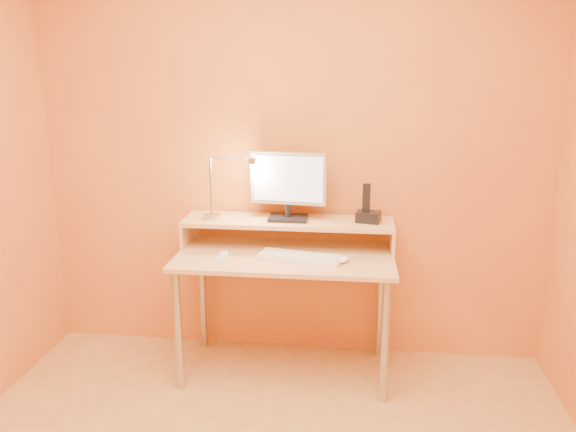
# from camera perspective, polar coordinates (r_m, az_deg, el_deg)

# --- Properties ---
(wall_back) EXTENTS (3.00, 0.04, 2.50)m
(wall_back) POSITION_cam_1_polar(r_m,az_deg,el_deg) (3.27, 0.34, 6.70)
(wall_back) COLOR gold
(wall_back) RESTS_ON floor
(desk_leg_fl) EXTENTS (0.04, 0.04, 0.69)m
(desk_leg_fl) POSITION_cam_1_polar(r_m,az_deg,el_deg) (3.11, -11.19, -11.52)
(desk_leg_fl) COLOR #AEAEAE
(desk_leg_fl) RESTS_ON floor
(desk_leg_fr) EXTENTS (0.04, 0.04, 0.69)m
(desk_leg_fr) POSITION_cam_1_polar(r_m,az_deg,el_deg) (2.98, 9.91, -12.64)
(desk_leg_fr) COLOR #AEAEAE
(desk_leg_fr) RESTS_ON floor
(desk_leg_bl) EXTENTS (0.04, 0.04, 0.69)m
(desk_leg_bl) POSITION_cam_1_polar(r_m,az_deg,el_deg) (3.54, -8.77, -8.00)
(desk_leg_bl) COLOR #AEAEAE
(desk_leg_bl) RESTS_ON floor
(desk_leg_br) EXTENTS (0.04, 0.04, 0.69)m
(desk_leg_br) POSITION_cam_1_polar(r_m,az_deg,el_deg) (3.44, 9.46, -8.79)
(desk_leg_br) COLOR #AEAEAE
(desk_leg_br) RESTS_ON floor
(desk_lower) EXTENTS (1.20, 0.60, 0.02)m
(desk_lower) POSITION_cam_1_polar(r_m,az_deg,el_deg) (3.08, -0.31, -4.19)
(desk_lower) COLOR #DDA975
(desk_lower) RESTS_ON floor
(shelf_riser_left) EXTENTS (0.02, 0.30, 0.14)m
(shelf_riser_left) POSITION_cam_1_polar(r_m,az_deg,el_deg) (3.32, -10.20, -1.59)
(shelf_riser_left) COLOR #DDA975
(shelf_riser_left) RESTS_ON desk_lower
(shelf_riser_right) EXTENTS (0.02, 0.30, 0.14)m
(shelf_riser_right) POSITION_cam_1_polar(r_m,az_deg,el_deg) (3.19, 10.61, -2.28)
(shelf_riser_right) COLOR #DDA975
(shelf_riser_right) RESTS_ON desk_lower
(desk_shelf) EXTENTS (1.20, 0.30, 0.02)m
(desk_shelf) POSITION_cam_1_polar(r_m,az_deg,el_deg) (3.18, 0.00, -0.58)
(desk_shelf) COLOR #DDA975
(desk_shelf) RESTS_ON desk_lower
(monitor_foot) EXTENTS (0.22, 0.16, 0.02)m
(monitor_foot) POSITION_cam_1_polar(r_m,az_deg,el_deg) (3.17, 0.02, -0.21)
(monitor_foot) COLOR black
(monitor_foot) RESTS_ON desk_shelf
(monitor_neck) EXTENTS (0.04, 0.04, 0.07)m
(monitor_neck) POSITION_cam_1_polar(r_m,az_deg,el_deg) (3.16, 0.02, 0.56)
(monitor_neck) COLOR black
(monitor_neck) RESTS_ON monitor_foot
(monitor_panel) EXTENTS (0.43, 0.08, 0.30)m
(monitor_panel) POSITION_cam_1_polar(r_m,az_deg,el_deg) (3.13, 0.04, 3.89)
(monitor_panel) COLOR #B4B4B5
(monitor_panel) RESTS_ON monitor_neck
(monitor_back) EXTENTS (0.39, 0.06, 0.25)m
(monitor_back) POSITION_cam_1_polar(r_m,az_deg,el_deg) (3.15, 0.09, 3.97)
(monitor_back) COLOR black
(monitor_back) RESTS_ON monitor_panel
(monitor_screen) EXTENTS (0.39, 0.05, 0.26)m
(monitor_screen) POSITION_cam_1_polar(r_m,az_deg,el_deg) (3.11, -0.00, 3.82)
(monitor_screen) COLOR #D2E1FF
(monitor_screen) RESTS_ON monitor_panel
(lamp_base) EXTENTS (0.10, 0.10, 0.02)m
(lamp_base) POSITION_cam_1_polar(r_m,az_deg,el_deg) (3.22, -7.80, -0.05)
(lamp_base) COLOR #AEAEAE
(lamp_base) RESTS_ON desk_shelf
(lamp_post) EXTENTS (0.01, 0.01, 0.33)m
(lamp_post) POSITION_cam_1_polar(r_m,az_deg,el_deg) (3.18, -7.91, 3.04)
(lamp_post) COLOR #AEAEAE
(lamp_post) RESTS_ON lamp_base
(lamp_arm) EXTENTS (0.24, 0.01, 0.01)m
(lamp_arm) POSITION_cam_1_polar(r_m,az_deg,el_deg) (3.12, -5.87, 5.96)
(lamp_arm) COLOR #AEAEAE
(lamp_arm) RESTS_ON lamp_post
(lamp_head) EXTENTS (0.04, 0.04, 0.03)m
(lamp_head) POSITION_cam_1_polar(r_m,az_deg,el_deg) (3.10, -3.69, 5.67)
(lamp_head) COLOR #AEAEAE
(lamp_head) RESTS_ON lamp_arm
(lamp_bulb) EXTENTS (0.03, 0.03, 0.00)m
(lamp_bulb) POSITION_cam_1_polar(r_m,az_deg,el_deg) (3.10, -3.68, 5.38)
(lamp_bulb) COLOR #FFEAC6
(lamp_bulb) RESTS_ON lamp_head
(phone_dock) EXTENTS (0.15, 0.13, 0.06)m
(phone_dock) POSITION_cam_1_polar(r_m,az_deg,el_deg) (3.15, 8.25, -0.08)
(phone_dock) COLOR black
(phone_dock) RESTS_ON desk_shelf
(phone_handset) EXTENTS (0.04, 0.03, 0.16)m
(phone_handset) POSITION_cam_1_polar(r_m,az_deg,el_deg) (3.12, 8.05, 1.88)
(phone_handset) COLOR black
(phone_handset) RESTS_ON phone_dock
(phone_led) EXTENTS (0.01, 0.00, 0.04)m
(phone_led) POSITION_cam_1_polar(r_m,az_deg,el_deg) (3.10, 9.11, -0.35)
(phone_led) COLOR #2B5BFF
(phone_led) RESTS_ON phone_dock
(keyboard) EXTENTS (0.47, 0.23, 0.02)m
(keyboard) POSITION_cam_1_polar(r_m,az_deg,el_deg) (2.99, 1.19, -4.33)
(keyboard) COLOR white
(keyboard) RESTS_ON desk_lower
(mouse) EXTENTS (0.09, 0.11, 0.03)m
(mouse) POSITION_cam_1_polar(r_m,az_deg,el_deg) (2.97, 5.72, -4.43)
(mouse) COLOR white
(mouse) RESTS_ON desk_lower
(remote_control) EXTENTS (0.05, 0.16, 0.02)m
(remote_control) POSITION_cam_1_polar(r_m,az_deg,el_deg) (3.02, -6.74, -4.26)
(remote_control) COLOR white
(remote_control) RESTS_ON desk_lower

